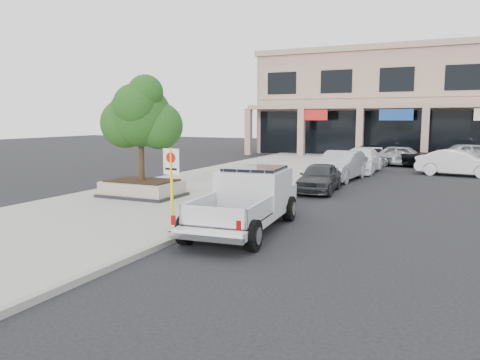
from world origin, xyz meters
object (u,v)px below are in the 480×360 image
Objects in this scene: planter_tree at (145,116)px; pickup_truck at (244,201)px; planter at (142,188)px; curb_car_d at (368,155)px; lot_car_b at (458,163)px; curb_car_a at (319,177)px; lot_car_d at (404,156)px; lot_car_a at (404,156)px; no_parking_sign at (172,175)px; lot_car_e at (474,155)px; curb_car_b at (340,166)px; curb_car_c at (361,161)px.

planter_tree is 7.18m from pickup_truck.
curb_car_d reaches higher than planter.
curb_car_a is at bearing 156.06° from lot_car_b.
lot_car_d is at bearing 76.72° from curb_car_a.
lot_car_a is at bearing -13.87° from curb_car_d.
curb_car_d is at bearing 58.48° from lot_car_b.
planter is 6.79m from pickup_truck.
lot_car_a is at bearing 47.13° from lot_car_b.
lot_car_e is (8.87, 24.30, -0.80)m from no_parking_sign.
curb_car_b is (0.02, 12.56, -0.13)m from pickup_truck.
no_parking_sign is 0.47× the size of lot_car_e.
pickup_truck is 22.36m from curb_car_d.
planter_tree is (0.13, 0.15, 2.94)m from planter.
curb_car_b is at bearing 80.88° from no_parking_sign.
curb_car_d is 7.76m from lot_car_b.
planter is 0.67× the size of curb_car_b.
lot_car_b is (3.42, -4.19, 0.01)m from lot_car_a.
pickup_truck is (2.10, 0.62, -0.72)m from no_parking_sign.
curb_car_a is 13.98m from lot_car_d.
pickup_truck is (5.87, -3.30, -2.50)m from planter_tree.
no_parking_sign reaches higher than pickup_truck.
curb_car_d is 1.06× the size of lot_car_b.
no_parking_sign is (3.91, -3.76, 1.16)m from planter.
planter_tree reaches higher than lot_car_e.
lot_car_a is at bearing -158.27° from lot_car_d.
lot_car_b is 6.33m from lot_car_e.
curb_car_b is 0.99× the size of lot_car_e.
curb_car_d is at bearing 87.29° from curb_car_a.
planter_tree is at bearing -144.07° from curb_car_a.
curb_car_c is (6.31, 13.61, 0.27)m from planter.
curb_car_b reaches higher than planter.
planter_tree is 24.13m from lot_car_e.
lot_car_e reaches higher than lot_car_a.
lot_car_b is at bearing 54.35° from curb_car_a.
curb_car_a is at bearing -90.68° from curb_car_c.
curb_car_b is 1.05× the size of lot_car_b.
lot_car_d is (2.57, -0.35, 0.03)m from curb_car_d.
lot_car_e is (6.75, 11.12, 0.04)m from curb_car_b.
lot_car_d is at bearing 66.10° from planter.
no_parking_sign reaches higher than lot_car_d.
pickup_truck reaches higher than lot_car_d.
no_parking_sign is at bearing -92.59° from curb_car_d.
no_parking_sign reaches higher than curb_car_d.
planter_tree is 20.07m from curb_car_d.
lot_car_e is (4.42, 1.68, 0.12)m from lot_car_d.
pickup_truck is 22.13m from lot_car_d.
lot_car_e reaches higher than lot_car_b.
planter is at bearing 147.47° from pickup_truck.
curb_car_c is at bearing 82.11° from no_parking_sign.
planter_tree reaches higher than curb_car_a.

